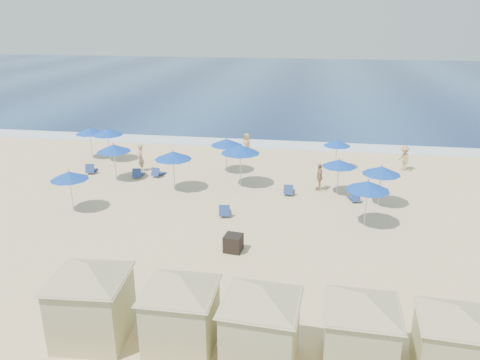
# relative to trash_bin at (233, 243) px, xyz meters

# --- Properties ---
(ground) EXTENTS (160.00, 160.00, 0.00)m
(ground) POSITION_rel_trash_bin_xyz_m (-0.34, 2.62, -0.38)
(ground) COLOR beige
(ground) RESTS_ON ground
(ocean) EXTENTS (160.00, 80.00, 0.06)m
(ocean) POSITION_rel_trash_bin_xyz_m (-0.34, 57.62, -0.35)
(ocean) COLOR navy
(ocean) RESTS_ON ground
(surf_line) EXTENTS (160.00, 2.50, 0.08)m
(surf_line) POSITION_rel_trash_bin_xyz_m (-0.34, 18.12, -0.34)
(surf_line) COLOR white
(surf_line) RESTS_ON ground
(trash_bin) EXTENTS (0.85, 0.85, 0.76)m
(trash_bin) POSITION_rel_trash_bin_xyz_m (0.00, 0.00, 0.00)
(trash_bin) COLOR black
(trash_bin) RESTS_ON ground
(cabana_0) EXTENTS (4.72, 4.72, 2.97)m
(cabana_0) POSITION_rel_trash_bin_xyz_m (-3.42, -6.49, 1.32)
(cabana_0) COLOR #C2B985
(cabana_0) RESTS_ON ground
(cabana_1) EXTENTS (4.46, 4.46, 2.79)m
(cabana_1) POSITION_rel_trash_bin_xyz_m (-0.49, -6.47, 1.22)
(cabana_1) COLOR #C2B985
(cabana_1) RESTS_ON ground
(cabana_2) EXTENTS (4.53, 4.53, 2.85)m
(cabana_2) POSITION_rel_trash_bin_xyz_m (2.02, -6.75, 1.25)
(cabana_2) COLOR #C2B985
(cabana_2) RESTS_ON ground
(cabana_3) EXTENTS (4.38, 4.38, 2.75)m
(cabana_3) POSITION_rel_trash_bin_xyz_m (4.89, -6.50, 1.19)
(cabana_3) COLOR #C2B985
(cabana_3) RESTS_ON ground
(cabana_4) EXTENTS (4.10, 4.10, 2.58)m
(cabana_4) POSITION_rel_trash_bin_xyz_m (7.42, -6.45, 1.10)
(cabana_4) COLOR #C2B985
(cabana_4) RESTS_ON ground
(umbrella_0) EXTENTS (2.14, 2.14, 2.44)m
(umbrella_0) POSITION_rel_trash_bin_xyz_m (-11.09, 12.01, 1.74)
(umbrella_0) COLOR #A5A8AD
(umbrella_0) RESTS_ON ground
(umbrella_1) EXTENTS (2.12, 2.12, 2.41)m
(umbrella_1) POSITION_rel_trash_bin_xyz_m (-8.96, 8.14, 1.71)
(umbrella_1) COLOR #A5A8AD
(umbrella_1) RESTS_ON ground
(umbrella_2) EXTENTS (2.04, 2.04, 2.33)m
(umbrella_2) POSITION_rel_trash_bin_xyz_m (-12.68, 12.49, 1.64)
(umbrella_2) COLOR #A5A8AD
(umbrella_2) RESTS_ON ground
(umbrella_3) EXTENTS (1.99, 1.99, 2.27)m
(umbrella_3) POSITION_rel_trash_bin_xyz_m (-9.25, 3.12, 1.59)
(umbrella_3) COLOR #A5A8AD
(umbrella_3) RESTS_ON ground
(umbrella_4) EXTENTS (2.07, 2.07, 2.36)m
(umbrella_4) POSITION_rel_trash_bin_xyz_m (-2.36, 10.82, 1.67)
(umbrella_4) COLOR #A5A8AD
(umbrella_4) RESTS_ON ground
(umbrella_5) EXTENTS (2.19, 2.19, 2.50)m
(umbrella_5) POSITION_rel_trash_bin_xyz_m (-4.77, 6.94, 1.79)
(umbrella_5) COLOR #A5A8AD
(umbrella_5) RESTS_ON ground
(umbrella_6) EXTENTS (2.36, 2.36, 2.68)m
(umbrella_6) POSITION_rel_trash_bin_xyz_m (-1.02, 8.32, 1.95)
(umbrella_6) COLOR #A5A8AD
(umbrella_6) RESTS_ON ground
(umbrella_7) EXTENTS (1.93, 1.93, 2.19)m
(umbrella_7) POSITION_rel_trash_bin_xyz_m (4.77, 7.80, 1.52)
(umbrella_7) COLOR #A5A8AD
(umbrella_7) RESTS_ON ground
(umbrella_8) EXTENTS (1.82, 1.82, 2.07)m
(umbrella_8) POSITION_rel_trash_bin_xyz_m (4.82, 12.72, 1.42)
(umbrella_8) COLOR #A5A8AD
(umbrella_8) RESTS_ON ground
(umbrella_9) EXTENTS (2.06, 2.06, 2.34)m
(umbrella_9) POSITION_rel_trash_bin_xyz_m (6.94, 6.43, 1.65)
(umbrella_9) COLOR #A5A8AD
(umbrella_9) RESTS_ON ground
(umbrella_10) EXTENTS (2.15, 2.15, 2.44)m
(umbrella_10) POSITION_rel_trash_bin_xyz_m (5.96, 3.61, 1.74)
(umbrella_10) COLOR #A5A8AD
(umbrella_10) RESTS_ON ground
(beach_chair_0) EXTENTS (0.84, 1.36, 0.69)m
(beach_chair_0) POSITION_rel_trash_bin_xyz_m (-11.19, 9.21, -0.14)
(beach_chair_0) COLOR navy
(beach_chair_0) RESTS_ON ground
(beach_chair_1) EXTENTS (0.65, 1.26, 0.67)m
(beach_chair_1) POSITION_rel_trash_bin_xyz_m (-7.80, 8.88, -0.15)
(beach_chair_1) COLOR navy
(beach_chair_1) RESTS_ON ground
(beach_chair_2) EXTENTS (0.73, 1.26, 0.65)m
(beach_chair_2) POSITION_rel_trash_bin_xyz_m (-6.60, 9.25, -0.15)
(beach_chair_2) COLOR navy
(beach_chair_2) RESTS_ON ground
(beach_chair_3) EXTENTS (0.73, 1.31, 0.68)m
(beach_chair_3) POSITION_rel_trash_bin_xyz_m (-1.13, 3.79, -0.14)
(beach_chair_3) COLOR navy
(beach_chair_3) RESTS_ON ground
(beach_chair_4) EXTENTS (0.59, 1.23, 0.67)m
(beach_chair_4) POSITION_rel_trash_bin_xyz_m (1.99, 7.38, -0.15)
(beach_chair_4) COLOR navy
(beach_chair_4) RESTS_ON ground
(beach_chair_5) EXTENTS (0.71, 1.20, 0.62)m
(beach_chair_5) POSITION_rel_trash_bin_xyz_m (5.69, 6.88, -0.17)
(beach_chair_5) COLOR navy
(beach_chair_5) RESTS_ON ground
(beachgoer_0) EXTENTS (0.73, 0.79, 1.82)m
(beachgoer_0) POSITION_rel_trash_bin_xyz_m (-8.05, 10.11, 0.53)
(beachgoer_0) COLOR tan
(beachgoer_0) RESTS_ON ground
(beachgoer_1) EXTENTS (0.48, 0.99, 1.63)m
(beachgoer_1) POSITION_rel_trash_bin_xyz_m (3.71, 8.41, 0.44)
(beachgoer_1) COLOR tan
(beachgoer_1) RESTS_ON ground
(beachgoer_2) EXTENTS (0.94, 1.24, 1.71)m
(beachgoer_2) POSITION_rel_trash_bin_xyz_m (9.29, 13.06, 0.47)
(beachgoer_2) COLOR tan
(beachgoer_2) RESTS_ON ground
(beachgoer_3) EXTENTS (0.96, 0.88, 1.64)m
(beachgoer_3) POSITION_rel_trash_bin_xyz_m (-1.63, 15.01, 0.44)
(beachgoer_3) COLOR tan
(beachgoer_3) RESTS_ON ground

